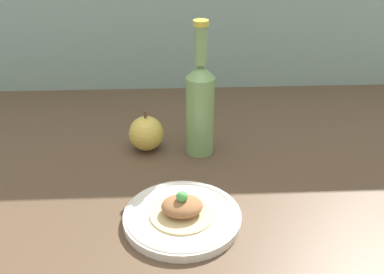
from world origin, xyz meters
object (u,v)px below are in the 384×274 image
(plate, at_px, (182,217))
(apple, at_px, (146,133))
(plated_food, at_px, (182,208))
(cider_bottle, at_px, (200,105))

(plate, distance_m, apple, 0.30)
(plated_food, relative_size, cider_bottle, 0.39)
(plate, height_order, cider_bottle, cider_bottle)
(plated_food, distance_m, cider_bottle, 0.29)
(plate, bearing_deg, plated_food, -90.00)
(plated_food, bearing_deg, cider_bottle, 79.31)
(apple, bearing_deg, plate, -74.43)
(apple, bearing_deg, cider_bottle, -8.11)
(plate, height_order, apple, apple)
(plate, relative_size, plated_food, 1.82)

